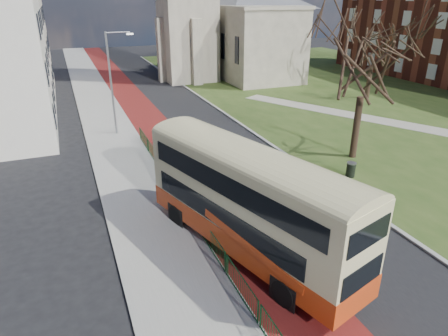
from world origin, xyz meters
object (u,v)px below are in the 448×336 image
winter_tree_far (375,39)px  bus (248,197)px  streetlamp (113,79)px  litter_bin (351,170)px  winter_tree_near (368,44)px

winter_tree_far → bus: bearing=-139.2°
streetlamp → litter_bin: size_ratio=8.40×
streetlamp → litter_bin: 19.15m
bus → winter_tree_far: bearing=23.9°
streetlamp → litter_bin: bearing=-48.7°
bus → litter_bin: (9.44, 4.75, -2.18)m
streetlamp → bus: streetlamp is taller
winter_tree_near → winter_tree_far: winter_tree_near is taller
winter_tree_far → litter_bin: size_ratio=9.59×
winter_tree_near → streetlamp: bearing=142.3°
streetlamp → winter_tree_near: 18.82m
winter_tree_near → winter_tree_far: 18.88m
streetlamp → winter_tree_near: winter_tree_near is taller
winter_tree_near → litter_bin: size_ratio=11.64×
streetlamp → winter_tree_far: (27.54, 2.43, 1.77)m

